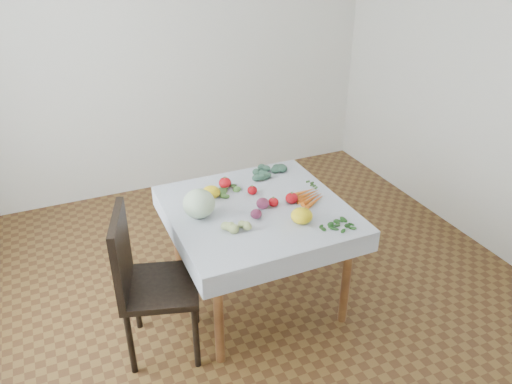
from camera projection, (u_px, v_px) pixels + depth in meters
ground at (257, 298)px, 3.61m from camera, size 4.00×4.00×0.00m
back_wall at (169, 51)px, 4.57m from camera, size 4.00×0.04×2.70m
table at (257, 221)px, 3.29m from camera, size 1.00×1.00×0.75m
tablecloth at (257, 208)px, 3.25m from camera, size 1.12×1.12×0.01m
chair at (144, 276)px, 2.92m from camera, size 0.55×0.55×0.98m
cabbage at (199, 204)px, 3.10m from camera, size 0.27×0.27×0.18m
tomato_a at (225, 183)px, 3.47m from camera, size 0.10×0.10×0.08m
tomato_b at (292, 198)px, 3.28m from camera, size 0.09×0.09×0.07m
tomato_c at (273, 202)px, 3.25m from camera, size 0.09×0.09×0.06m
tomato_d at (252, 190)px, 3.39m from camera, size 0.09×0.09×0.06m
heirloom_back at (211, 192)px, 3.34m from camera, size 0.15×0.15×0.08m
heirloom_front at (302, 216)px, 3.06m from camera, size 0.14×0.14×0.10m
onion_a at (263, 203)px, 3.22m from camera, size 0.09×0.09×0.07m
onion_b at (256, 214)px, 3.11m from camera, size 0.09×0.09×0.06m
tomatillo_cluster at (236, 227)px, 2.99m from camera, size 0.15×0.11×0.05m
carrot_bunch at (309, 197)px, 3.34m from camera, size 0.22×0.24×0.03m
kale_bunch at (266, 168)px, 3.71m from camera, size 0.32×0.26×0.04m
basil_bunch at (340, 228)px, 3.02m from camera, size 0.23×0.16×0.01m
dill_bunch at (225, 191)px, 3.42m from camera, size 0.21×0.17×0.02m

